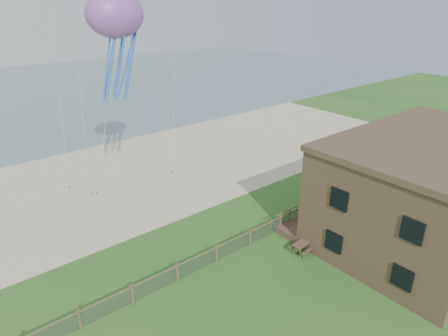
{
  "coord_description": "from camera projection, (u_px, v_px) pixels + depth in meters",
  "views": [
    {
      "loc": [
        -13.28,
        -10.95,
        15.92
      ],
      "look_at": [
        2.3,
        8.0,
        5.38
      ],
      "focal_mm": 32.0,
      "sensor_mm": 36.0,
      "label": 1
    }
  ],
  "objects": [
    {
      "name": "ground",
      "position": [
        284.0,
        313.0,
        21.8
      ],
      "size": [
        160.0,
        160.0,
        0.0
      ],
      "primitive_type": "plane",
      "color": "#265A1E",
      "rests_on": "ground"
    },
    {
      "name": "picnic_table",
      "position": [
        303.0,
        247.0,
        26.99
      ],
      "size": [
        1.83,
        1.46,
        0.72
      ],
      "primitive_type": null,
      "rotation": [
        0.0,
        0.0,
        0.1
      ],
      "color": "brown",
      "rests_on": "ground"
    },
    {
      "name": "chainlink_fence",
      "position": [
        216.0,
        255.0,
        25.84
      ],
      "size": [
        36.2,
        0.2,
        1.25
      ],
      "primitive_type": null,
      "color": "#4E422C",
      "rests_on": "ground"
    },
    {
      "name": "motel_deck",
      "position": [
        347.0,
        204.0,
        32.84
      ],
      "size": [
        15.0,
        2.0,
        0.5
      ],
      "primitive_type": "cube",
      "color": "brown",
      "rests_on": "ground"
    },
    {
      "name": "octopus_kite",
      "position": [
        118.0,
        45.0,
        28.94
      ],
      "size": [
        4.48,
        3.65,
        8.04
      ],
      "primitive_type": null,
      "rotation": [
        0.0,
        0.0,
        -0.26
      ],
      "color": "#FF286B"
    },
    {
      "name": "motel",
      "position": [
        428.0,
        194.0,
        27.3
      ],
      "size": [
        15.0,
        10.0,
        7.0
      ],
      "primitive_type": "cube",
      "color": "#443724",
      "rests_on": "ground"
    },
    {
      "name": "sand_beach",
      "position": [
        110.0,
        181.0,
        37.41
      ],
      "size": [
        72.0,
        20.0,
        0.02
      ],
      "primitive_type": "cube",
      "color": "#C6B88F",
      "rests_on": "ground"
    },
    {
      "name": "ocean",
      "position": [
        0.0,
        97.0,
        68.64
      ],
      "size": [
        160.0,
        68.0,
        0.02
      ],
      "primitive_type": "cube",
      "color": "slate",
      "rests_on": "ground"
    }
  ]
}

